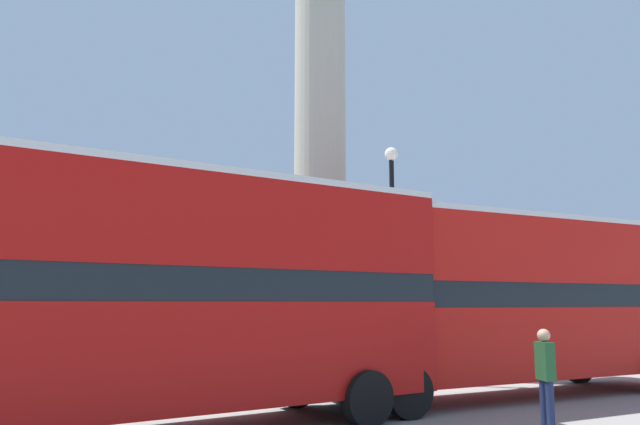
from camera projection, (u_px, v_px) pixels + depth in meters
name	position (u px, v px, depth m)	size (l,w,h in m)	color
ground_plane	(320.00, 372.00, 20.02)	(200.00, 200.00, 0.00)	gray
monument_column	(320.00, 175.00, 20.95)	(5.21, 5.21, 19.03)	#A39E8E
bus_b	(129.00, 288.00, 10.42)	(11.52, 3.04, 4.45)	#A80F0C
bus_c	(506.00, 296.00, 15.06)	(10.91, 3.41, 4.29)	#B7140F
street_lamp	(393.00, 254.00, 17.85)	(0.39, 0.39, 6.74)	black
pedestrian_near_lamp	(546.00, 372.00, 11.09)	(0.37, 0.49, 1.75)	#192347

